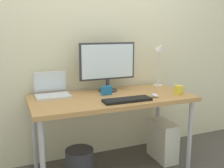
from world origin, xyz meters
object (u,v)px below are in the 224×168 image
Objects in this scene: photo_frame at (106,90)px; keyboard at (127,100)px; computer_tower at (163,140)px; monitor at (108,64)px; laptop at (52,90)px; desk_lamp at (161,54)px; wastebasket at (80,165)px; coffee_mug at (178,90)px; mouse at (155,95)px; desk at (112,103)px.

keyboard is at bearing -70.99° from photo_frame.
computer_tower is at bearing -5.94° from photo_frame.
computer_tower is at bearing -22.76° from monitor.
desk_lamp is at bearing -0.77° from laptop.
desk_lamp is at bearing 15.94° from wastebasket.
monitor is 0.63m from desk_lamp.
photo_frame is at bearing -20.19° from laptop.
wastebasket is at bearing 160.46° from keyboard.
laptop reaches higher than coffee_mug.
desk_lamp is at bearing 52.77° from mouse.
desk is 13.96× the size of photo_frame.
coffee_mug is at bearing -71.78° from computer_tower.
monitor reaches higher than keyboard.
desk_lamp is 0.79m from photo_frame.
photo_frame reaches higher than mouse.
photo_frame reaches higher than wastebasket.
keyboard is at bearing -37.66° from laptop.
coffee_mug is (0.58, 0.05, 0.03)m from keyboard.
desk is at bearing -100.72° from monitor.
computer_tower is (0.59, -0.01, -0.48)m from desk.
laptop is 0.64× the size of desk_lamp.
wastebasket is at bearing 170.83° from mouse.
computer_tower is 1.40× the size of wastebasket.
wastebasket is at bearing -176.28° from computer_tower.
photo_frame is (-0.70, -0.17, -0.31)m from desk_lamp.
mouse is 0.82× the size of photo_frame.
photo_frame is 0.86m from computer_tower.
monitor reaches higher than desk.
keyboard is 0.76m from wastebasket.
photo_frame is 0.26× the size of computer_tower.
laptop is (-0.53, 0.24, 0.12)m from desk.
monitor reaches higher than computer_tower.
photo_frame is 0.74m from wastebasket.
mouse is at bearing -176.49° from coffee_mug.
photo_frame is 0.37× the size of wastebasket.
coffee_mug is at bearing -18.33° from photo_frame.
photo_frame is at bearing -166.75° from desk_lamp.
photo_frame is (-0.67, 0.22, 0.00)m from coffee_mug.
coffee_mug is (0.60, -0.39, -0.24)m from monitor.
laptop is at bearing 119.81° from wastebasket.
wastebasket is (-0.71, 0.11, -0.62)m from mouse.
laptop reaches higher than photo_frame.
mouse is 0.30× the size of wastebasket.
laptop is 3.56× the size of mouse.
mouse is at bearing -27.00° from desk.
photo_frame is at bearing 148.56° from mouse.
computer_tower is at bearing -0.70° from desk.
coffee_mug is (1.17, -0.40, -0.01)m from laptop.
computer_tower is (0.62, -0.06, -0.59)m from photo_frame.
desk_lamp is at bearing 13.25° from photo_frame.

